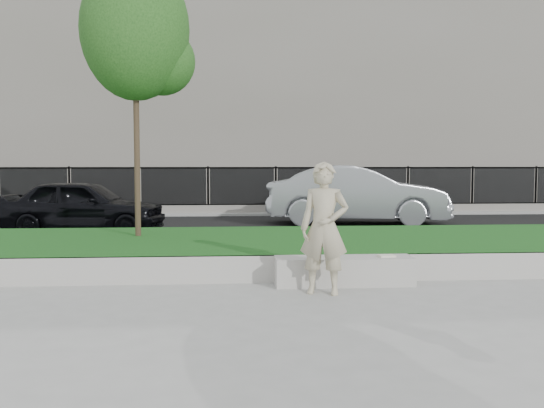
{
  "coord_description": "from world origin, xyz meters",
  "views": [
    {
      "loc": [
        0.05,
        -7.68,
        1.76
      ],
      "look_at": [
        0.69,
        1.2,
        1.14
      ],
      "focal_mm": 40.0,
      "sensor_mm": 36.0,
      "label": 1
    }
  ],
  "objects": [
    {
      "name": "grass_bank",
      "position": [
        0.0,
        3.0,
        0.2
      ],
      "size": [
        34.0,
        4.0,
        0.4
      ],
      "primitive_type": "cube",
      "color": "#0D3710",
      "rests_on": "ground"
    },
    {
      "name": "street",
      "position": [
        0.0,
        8.5,
        0.02
      ],
      "size": [
        34.0,
        7.0,
        0.04
      ],
      "primitive_type": "cube",
      "color": "black",
      "rests_on": "ground"
    },
    {
      "name": "car_dark",
      "position": [
        -3.42,
        7.09,
        0.7
      ],
      "size": [
        4.03,
        2.04,
        1.32
      ],
      "primitive_type": "imported",
      "rotation": [
        0.0,
        0.0,
        1.44
      ],
      "color": "black",
      "rests_on": "street"
    },
    {
      "name": "far_pavement",
      "position": [
        0.0,
        13.0,
        0.06
      ],
      "size": [
        34.0,
        3.0,
        0.12
      ],
      "primitive_type": "cube",
      "color": "gray",
      "rests_on": "ground"
    },
    {
      "name": "young_tree",
      "position": [
        -1.54,
        3.62,
        4.05
      ],
      "size": [
        2.05,
        1.96,
        5.02
      ],
      "color": "#38281C",
      "rests_on": "grass_bank"
    },
    {
      "name": "stone_bench",
      "position": [
        1.7,
        0.8,
        0.2
      ],
      "size": [
        1.98,
        0.49,
        0.4
      ],
      "primitive_type": "cube",
      "color": "#ADAAA2",
      "rests_on": "ground"
    },
    {
      "name": "man",
      "position": [
        1.32,
        0.25,
        0.88
      ],
      "size": [
        0.74,
        0.59,
        1.76
      ],
      "primitive_type": "imported",
      "rotation": [
        0.0,
        0.0,
        -0.28
      ],
      "color": "#B8AE8E",
      "rests_on": "ground"
    },
    {
      "name": "grass_kerb",
      "position": [
        0.0,
        1.04,
        0.2
      ],
      "size": [
        34.0,
        0.08,
        0.4
      ],
      "primitive_type": "cube",
      "color": "#ADAAA2",
      "rests_on": "ground"
    },
    {
      "name": "building_facade",
      "position": [
        0.0,
        20.0,
        5.0
      ],
      "size": [
        34.0,
        10.0,
        10.0
      ],
      "primitive_type": "cube",
      "color": "slate",
      "rests_on": "ground"
    },
    {
      "name": "ground",
      "position": [
        0.0,
        0.0,
        0.0
      ],
      "size": [
        90.0,
        90.0,
        0.0
      ],
      "primitive_type": "plane",
      "color": "gray",
      "rests_on": "ground"
    },
    {
      "name": "book",
      "position": [
        2.31,
        0.77,
        0.42
      ],
      "size": [
        0.25,
        0.19,
        0.03
      ],
      "primitive_type": "cube",
      "rotation": [
        0.0,
        0.0,
        0.13
      ],
      "color": "#EFE9CE",
      "rests_on": "stone_bench"
    },
    {
      "name": "car_silver",
      "position": [
        3.6,
        8.8,
        0.85
      ],
      "size": [
        5.13,
        2.46,
        1.62
      ],
      "primitive_type": "imported",
      "rotation": [
        0.0,
        0.0,
        1.41
      ],
      "color": "#94979C",
      "rests_on": "street"
    },
    {
      "name": "iron_fence",
      "position": [
        0.0,
        12.0,
        0.54
      ],
      "size": [
        32.0,
        0.3,
        1.5
      ],
      "color": "slate",
      "rests_on": "far_pavement"
    }
  ]
}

